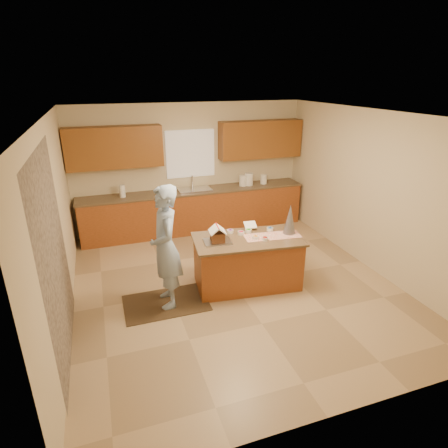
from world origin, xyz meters
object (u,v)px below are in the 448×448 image
at_px(island_base, 247,263).
at_px(gingerbread_house, 217,235).
at_px(tinsel_tree, 290,219).
at_px(boy, 166,247).

distance_m(island_base, gingerbread_house, 0.74).
relative_size(island_base, tinsel_tree, 3.27).
height_order(island_base, boy, boy).
bearing_deg(gingerbread_house, island_base, -1.23).
relative_size(boy, gingerbread_house, 6.58).
bearing_deg(tinsel_tree, boy, -177.44).
xyz_separation_m(island_base, gingerbread_house, (-0.50, 0.01, 0.55)).
relative_size(island_base, gingerbread_house, 5.83).
height_order(tinsel_tree, boy, boy).
xyz_separation_m(island_base, boy, (-1.32, -0.12, 0.53)).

